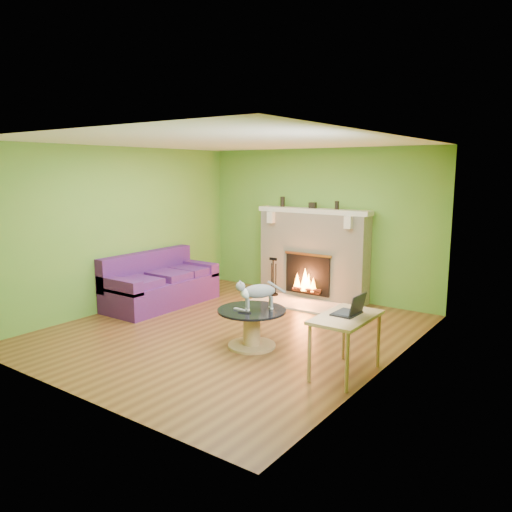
% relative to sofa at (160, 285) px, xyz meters
% --- Properties ---
extents(floor, '(5.00, 5.00, 0.00)m').
position_rel_sofa_xyz_m(floor, '(1.86, -0.42, -0.34)').
color(floor, brown).
rests_on(floor, ground).
extents(ceiling, '(5.00, 5.00, 0.00)m').
position_rel_sofa_xyz_m(ceiling, '(1.86, -0.42, 2.26)').
color(ceiling, white).
rests_on(ceiling, wall_back).
extents(wall_back, '(5.00, 0.00, 5.00)m').
position_rel_sofa_xyz_m(wall_back, '(1.86, 2.08, 0.96)').
color(wall_back, '#5A9731').
rests_on(wall_back, floor).
extents(wall_front, '(5.00, 0.00, 5.00)m').
position_rel_sofa_xyz_m(wall_front, '(1.86, -2.92, 0.96)').
color(wall_front, '#5A9731').
rests_on(wall_front, floor).
extents(wall_left, '(0.00, 5.00, 5.00)m').
position_rel_sofa_xyz_m(wall_left, '(-0.39, -0.42, 0.96)').
color(wall_left, '#5A9731').
rests_on(wall_left, floor).
extents(wall_right, '(0.00, 5.00, 5.00)m').
position_rel_sofa_xyz_m(wall_right, '(4.11, -0.42, 0.96)').
color(wall_right, '#5A9731').
rests_on(wall_right, floor).
extents(window_frame, '(0.00, 1.20, 1.20)m').
position_rel_sofa_xyz_m(window_frame, '(4.10, -1.32, 1.21)').
color(window_frame, silver).
rests_on(window_frame, wall_right).
extents(window_pane, '(0.00, 1.06, 1.06)m').
position_rel_sofa_xyz_m(window_pane, '(4.09, -1.32, 1.21)').
color(window_pane, white).
rests_on(window_pane, wall_right).
extents(fireplace, '(2.10, 0.46, 1.58)m').
position_rel_sofa_xyz_m(fireplace, '(1.86, 1.90, 0.44)').
color(fireplace, beige).
rests_on(fireplace, floor).
extents(hearth, '(1.50, 0.75, 0.03)m').
position_rel_sofa_xyz_m(hearth, '(1.86, 1.38, -0.32)').
color(hearth, beige).
rests_on(hearth, floor).
extents(mantel, '(2.10, 0.28, 0.08)m').
position_rel_sofa_xyz_m(mantel, '(1.86, 1.88, 1.20)').
color(mantel, beige).
rests_on(mantel, fireplace).
extents(sofa, '(0.89, 1.94, 0.87)m').
position_rel_sofa_xyz_m(sofa, '(0.00, 0.00, 0.00)').
color(sofa, '#4B195F').
rests_on(sofa, floor).
extents(coffee_table, '(0.87, 0.87, 0.49)m').
position_rel_sofa_xyz_m(coffee_table, '(2.46, -0.75, -0.05)').
color(coffee_table, tan).
rests_on(coffee_table, floor).
extents(desk, '(0.53, 0.91, 0.67)m').
position_rel_sofa_xyz_m(desk, '(3.81, -0.85, 0.25)').
color(desk, tan).
rests_on(desk, floor).
extents(cat, '(0.57, 0.62, 0.39)m').
position_rel_sofa_xyz_m(cat, '(2.54, -0.70, 0.35)').
color(cat, slate).
rests_on(cat, coffee_table).
extents(remote_silver, '(0.17, 0.05, 0.02)m').
position_rel_sofa_xyz_m(remote_silver, '(2.36, -0.87, 0.17)').
color(remote_silver, gray).
rests_on(remote_silver, coffee_table).
extents(remote_black, '(0.17, 0.07, 0.02)m').
position_rel_sofa_xyz_m(remote_black, '(2.48, -0.93, 0.17)').
color(remote_black, black).
rests_on(remote_black, coffee_table).
extents(laptop, '(0.30, 0.34, 0.25)m').
position_rel_sofa_xyz_m(laptop, '(3.79, -0.80, 0.46)').
color(laptop, black).
rests_on(laptop, desk).
extents(fire_tools, '(0.18, 0.18, 0.68)m').
position_rel_sofa_xyz_m(fire_tools, '(1.27, 1.53, 0.03)').
color(fire_tools, black).
rests_on(fire_tools, hearth).
extents(mantel_vase_left, '(0.08, 0.08, 0.18)m').
position_rel_sofa_xyz_m(mantel_vase_left, '(1.21, 1.91, 1.33)').
color(mantel_vase_left, black).
rests_on(mantel_vase_left, mantel).
extents(mantel_vase_right, '(0.07, 0.07, 0.14)m').
position_rel_sofa_xyz_m(mantel_vase_right, '(2.29, 1.91, 1.31)').
color(mantel_vase_right, black).
rests_on(mantel_vase_right, mantel).
extents(mantel_box, '(0.12, 0.08, 0.10)m').
position_rel_sofa_xyz_m(mantel_box, '(1.83, 1.91, 1.29)').
color(mantel_box, black).
rests_on(mantel_box, mantel).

